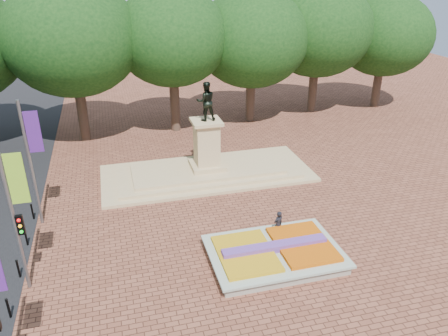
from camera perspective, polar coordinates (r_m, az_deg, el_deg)
ground at (r=22.99m, az=2.39°, el=-9.35°), size 90.00×90.00×0.00m
flower_bed at (r=21.54m, az=6.68°, el=-10.97°), size 6.30×4.30×0.91m
monument at (r=29.31m, az=-2.24°, el=0.66°), size 14.00×6.00×6.40m
tree_row_back at (r=37.50m, az=-2.38°, el=15.36°), size 44.80×8.80×10.43m
banner_poles at (r=19.52m, az=-25.75°, el=-5.52°), size 0.88×11.17×7.00m
bollard_row at (r=21.27m, az=-25.80°, el=-13.76°), size 0.12×13.12×0.98m
pedestrian at (r=22.93m, az=7.08°, el=-7.34°), size 0.65×0.53×1.54m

